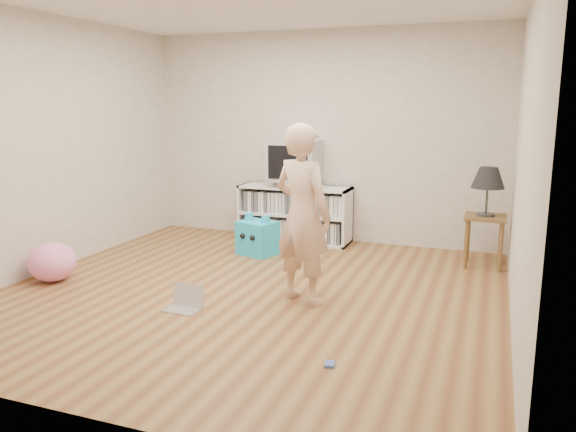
# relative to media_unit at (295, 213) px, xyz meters

# --- Properties ---
(ground) EXTENTS (4.50, 4.50, 0.00)m
(ground) POSITION_rel_media_unit_xyz_m (0.28, -2.04, -0.35)
(ground) COLOR brown
(ground) RESTS_ON ground
(walls) EXTENTS (4.52, 4.52, 2.60)m
(walls) POSITION_rel_media_unit_xyz_m (0.28, -2.04, 0.95)
(walls) COLOR #B8B0A2
(walls) RESTS_ON ground
(media_unit) EXTENTS (1.40, 0.45, 0.70)m
(media_unit) POSITION_rel_media_unit_xyz_m (0.00, 0.00, 0.00)
(media_unit) COLOR white
(media_unit) RESTS_ON ground
(dvd_deck) EXTENTS (0.45, 0.35, 0.07)m
(dvd_deck) POSITION_rel_media_unit_xyz_m (0.00, -0.02, 0.39)
(dvd_deck) COLOR gray
(dvd_deck) RESTS_ON media_unit
(crt_tv) EXTENTS (0.60, 0.53, 0.50)m
(crt_tv) POSITION_rel_media_unit_xyz_m (0.00, -0.02, 0.67)
(crt_tv) COLOR #A3A3A8
(crt_tv) RESTS_ON dvd_deck
(side_table) EXTENTS (0.42, 0.42, 0.55)m
(side_table) POSITION_rel_media_unit_xyz_m (2.27, -0.39, 0.07)
(side_table) COLOR brown
(side_table) RESTS_ON ground
(table_lamp) EXTENTS (0.34, 0.34, 0.52)m
(table_lamp) POSITION_rel_media_unit_xyz_m (2.27, -0.39, 0.59)
(table_lamp) COLOR #333333
(table_lamp) RESTS_ON side_table
(person) EXTENTS (0.66, 0.55, 1.56)m
(person) POSITION_rel_media_unit_xyz_m (0.81, -2.09, 0.43)
(person) COLOR beige
(person) RESTS_ON ground
(laptop) EXTENTS (0.30, 0.25, 0.20)m
(laptop) POSITION_rel_media_unit_xyz_m (-0.06, -2.62, -0.30)
(laptop) COLOR silver
(laptop) RESTS_ON ground
(playing_cards) EXTENTS (0.08, 0.10, 0.02)m
(playing_cards) POSITION_rel_media_unit_xyz_m (1.39, -3.21, -0.34)
(playing_cards) COLOR #4A64C7
(playing_cards) RESTS_ON ground
(plush_blue) EXTENTS (0.49, 0.43, 0.47)m
(plush_blue) POSITION_rel_media_unit_xyz_m (-0.18, -0.79, -0.15)
(plush_blue) COLOR #1CB2E8
(plush_blue) RESTS_ON ground
(plush_pink) EXTENTS (0.52, 0.52, 0.39)m
(plush_pink) POSITION_rel_media_unit_xyz_m (-1.67, -2.40, -0.16)
(plush_pink) COLOR pink
(plush_pink) RESTS_ON ground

